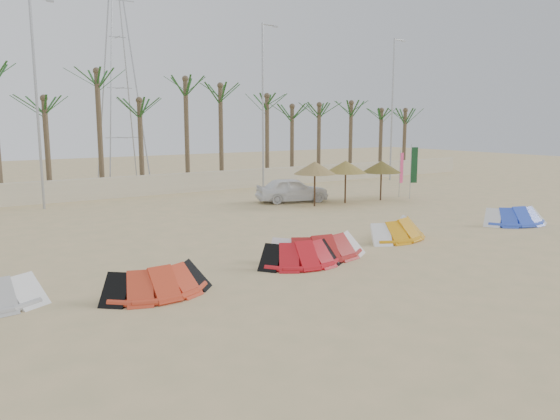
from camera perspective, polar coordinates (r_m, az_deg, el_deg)
ground at (r=16.88m, az=11.50°, el=-7.13°), size 120.00×120.00×0.00m
boundary_wall at (r=35.51m, az=-14.53°, el=2.46°), size 60.00×0.30×1.30m
palm_line at (r=36.95m, az=-14.70°, el=11.71°), size 52.00×4.00×7.70m
lamp_b at (r=31.83m, az=-24.02°, el=10.43°), size 1.25×0.14×11.00m
lamp_c at (r=36.97m, az=-1.76°, el=10.96°), size 1.25×0.14×11.00m
lamp_d at (r=44.52m, az=11.68°, el=10.50°), size 1.25×0.14×11.00m
pylon at (r=41.55m, az=-15.95°, el=2.46°), size 3.00×3.00×14.00m
kite_red_left at (r=15.55m, az=-13.04°, el=-7.01°), size 3.09×1.61×0.90m
kite_red_mid at (r=18.14m, az=1.78°, el=-4.42°), size 3.11×1.96×0.90m
kite_red_right at (r=19.22m, az=3.41°, el=-3.63°), size 3.75×2.02×0.90m
kite_orange at (r=22.64m, az=11.71°, el=-1.83°), size 3.52×2.22×0.90m
kite_blue at (r=27.33m, az=22.91°, el=-0.47°), size 3.46×2.32×0.90m
parasol_left at (r=30.24m, az=3.66°, el=4.42°), size 2.35×2.35×2.50m
parasol_mid at (r=31.55m, az=6.88°, el=4.50°), size 2.43×2.43×2.45m
parasol_right at (r=33.03m, az=10.55°, el=4.47°), size 2.35×2.35×2.36m
flag_pink at (r=34.87m, az=12.61°, el=4.17°), size 0.44×0.14×2.89m
flag_green at (r=34.10m, az=13.71°, el=4.44°), size 0.44×0.17×3.32m
car at (r=31.92m, az=1.28°, el=2.13°), size 4.53×2.87×1.44m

